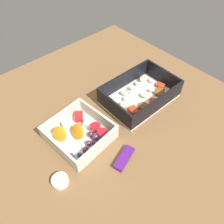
% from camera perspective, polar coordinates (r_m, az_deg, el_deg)
% --- Properties ---
extents(table_surface, '(0.80, 0.80, 0.02)m').
position_cam_1_polar(table_surface, '(0.62, -1.58, -2.48)').
color(table_surface, brown).
rests_on(table_surface, ground).
extents(pasta_container, '(0.22, 0.15, 0.06)m').
position_cam_1_polar(pasta_container, '(0.66, 7.56, 4.67)').
color(pasta_container, white).
rests_on(pasta_container, table_surface).
extents(fruit_bowl, '(0.16, 0.16, 0.05)m').
position_cam_1_polar(fruit_bowl, '(0.57, -8.55, -5.66)').
color(fruit_bowl, silver).
rests_on(fruit_bowl, table_surface).
extents(candy_bar, '(0.07, 0.04, 0.01)m').
position_cam_1_polar(candy_bar, '(0.53, 3.30, -12.30)').
color(candy_bar, '#51197A').
rests_on(candy_bar, table_surface).
extents(paper_cup_liner, '(0.04, 0.04, 0.02)m').
position_cam_1_polar(paper_cup_liner, '(0.52, -13.81, -17.61)').
color(paper_cup_liner, white).
rests_on(paper_cup_liner, table_surface).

